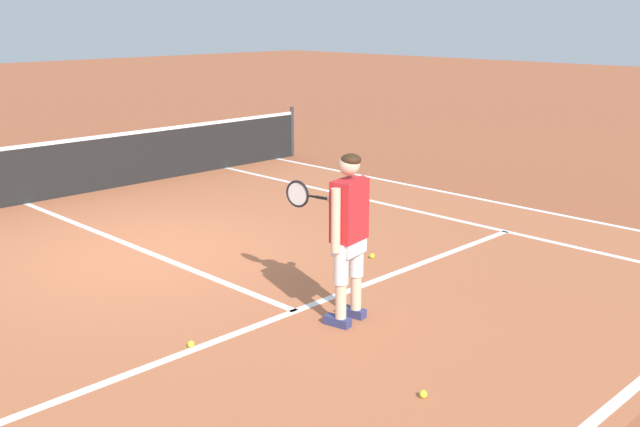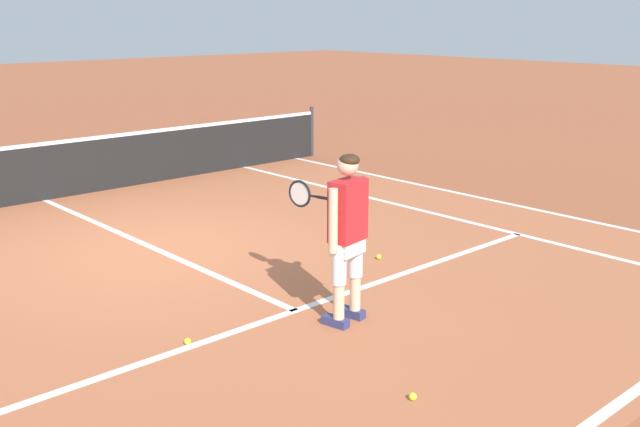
% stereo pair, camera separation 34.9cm
% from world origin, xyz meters
% --- Properties ---
extents(ground_plane, '(80.00, 80.00, 0.00)m').
position_xyz_m(ground_plane, '(0.00, 0.00, 0.00)').
color(ground_plane, '#9E5133').
extents(court_inner_surface, '(10.98, 9.97, 0.00)m').
position_xyz_m(court_inner_surface, '(0.00, -1.16, 0.00)').
color(court_inner_surface, '#B2603D').
rests_on(court_inner_surface, ground).
extents(line_service, '(8.23, 0.10, 0.01)m').
position_xyz_m(line_service, '(0.00, -2.77, 0.00)').
color(line_service, white).
rests_on(line_service, ground).
extents(line_centre_service, '(0.10, 6.40, 0.01)m').
position_xyz_m(line_centre_service, '(0.00, 0.43, 0.00)').
color(line_centre_service, white).
rests_on(line_centre_service, ground).
extents(line_singles_right, '(0.10, 9.57, 0.01)m').
position_xyz_m(line_singles_right, '(4.12, -1.16, 0.00)').
color(line_singles_right, white).
rests_on(line_singles_right, ground).
extents(line_doubles_right, '(0.10, 9.57, 0.01)m').
position_xyz_m(line_doubles_right, '(5.49, -1.16, 0.00)').
color(line_doubles_right, white).
rests_on(line_doubles_right, ground).
extents(tennis_net, '(11.96, 0.08, 1.07)m').
position_xyz_m(tennis_net, '(0.00, 3.63, 0.50)').
color(tennis_net, '#333338').
rests_on(tennis_net, ground).
extents(tennis_player, '(0.59, 1.19, 1.71)m').
position_xyz_m(tennis_player, '(0.20, -3.32, 0.99)').
color(tennis_player, navy).
rests_on(tennis_player, ground).
extents(tennis_ball_near_feet, '(0.07, 0.07, 0.07)m').
position_xyz_m(tennis_ball_near_feet, '(-0.50, -4.81, 0.03)').
color(tennis_ball_near_feet, '#CCE02D').
rests_on(tennis_ball_near_feet, ground).
extents(tennis_ball_by_baseline, '(0.07, 0.07, 0.07)m').
position_xyz_m(tennis_ball_by_baseline, '(-1.27, -2.72, 0.03)').
color(tennis_ball_by_baseline, '#CCE02D').
rests_on(tennis_ball_by_baseline, ground).
extents(tennis_ball_mid_court, '(0.07, 0.07, 0.07)m').
position_xyz_m(tennis_ball_mid_court, '(1.87, -2.21, 0.03)').
color(tennis_ball_mid_court, '#CCE02D').
rests_on(tennis_ball_mid_court, ground).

